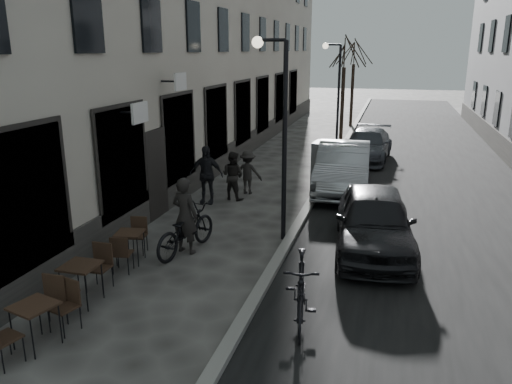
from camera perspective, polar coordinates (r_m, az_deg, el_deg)
The scene contains 20 objects.
ground at distance 8.09m, azimuth -6.64°, elevation -20.38°, with size 120.00×120.00×0.00m, color #373532.
road at distance 22.55m, azimuth 18.30°, elevation 2.91°, with size 7.30×60.00×0.00m, color black.
kerb at distance 22.62m, azimuth 9.05°, elevation 3.72°, with size 0.25×60.00×0.12m, color gray.
streetlamp_near at distance 12.41m, azimuth 2.55°, elevation 8.45°, with size 0.90×0.28×5.09m.
streetlamp_far at distance 24.21m, azimuth 9.04°, elevation 11.93°, with size 0.90×0.28×5.09m.
tree_near at distance 27.13m, azimuth 10.10°, elevation 15.48°, with size 2.40×2.40×5.70m.
tree_far at distance 33.11m, azimuth 11.16°, elevation 15.47°, with size 2.40×2.40×5.70m.
bistro_set_a at distance 9.23m, azimuth -23.89°, elevation -13.35°, with size 0.81×1.61×0.92m.
bistro_set_b at distance 10.36m, azimuth -19.31°, elevation -9.44°, with size 0.66×1.62×0.96m.
bistro_set_c at distance 11.97m, azimuth -14.18°, elevation -5.77°, with size 0.70×1.52×0.87m.
utility_cabinet at distance 18.73m, azimuth 7.47°, elevation 3.43°, with size 0.56×1.01×1.52m, color slate.
bicycle at distance 12.23m, azimuth -8.05°, elevation -4.30°, with size 0.76×2.19×1.15m, color black.
cyclist_rider at distance 12.11m, azimuth -8.11°, elevation -2.67°, with size 0.69×0.45×1.88m, color black.
pedestrian_near at distance 16.38m, azimuth -2.66°, elevation 1.89°, with size 0.78×0.61×1.61m, color black.
pedestrian_mid at distance 17.02m, azimuth -0.95°, elevation 2.26°, with size 0.97×0.56×1.50m, color black.
pedestrian_far at distance 16.00m, azimuth -5.72°, elevation 1.98°, with size 1.10×0.46×1.87m, color black.
car_near at distance 12.49m, azimuth 13.37°, elevation -3.19°, with size 1.83×4.54×1.55m, color black.
car_mid at distance 17.64m, azimuth 9.91°, elevation 2.78°, with size 1.76×5.04×1.66m, color #979BA0.
car_far at distance 22.88m, azimuth 12.60°, elevation 5.25°, with size 1.91×4.69×1.36m, color #373A41.
moped at distance 9.11m, azimuth 5.15°, elevation -11.14°, with size 0.60×2.12×1.27m, color black.
Camera 1 is at (2.56, -6.00, 4.78)m, focal length 35.00 mm.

